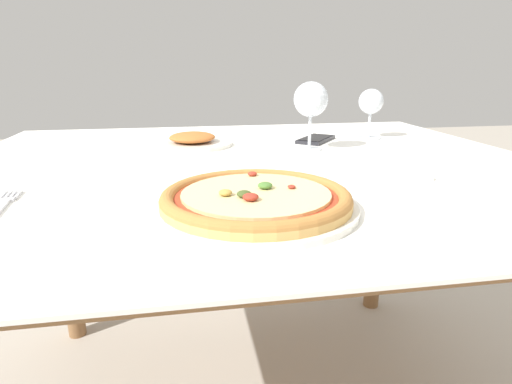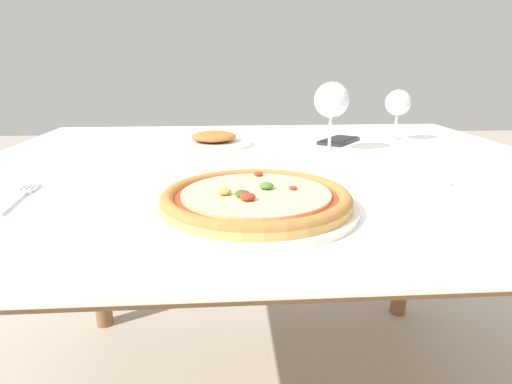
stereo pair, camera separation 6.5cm
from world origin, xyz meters
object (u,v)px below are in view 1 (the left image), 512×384
cell_phone (316,139)px  fork (2,205)px  wine_glass_far_left (311,101)px  side_plate (192,141)px  dining_table (253,192)px  wine_glass_far_right (371,104)px  pizza_plate (256,200)px

cell_phone → fork: bearing=-144.1°
fork → wine_glass_far_left: 0.72m
wine_glass_far_left → side_plate: (-0.30, 0.11, -0.11)m
dining_table → cell_phone: (0.23, 0.23, 0.08)m
dining_table → wine_glass_far_right: (0.40, 0.25, 0.18)m
fork → wine_glass_far_right: 0.98m
pizza_plate → fork: 0.40m
fork → cell_phone: bearing=35.9°
wine_glass_far_left → side_plate: wine_glass_far_left is taller
pizza_plate → wine_glass_far_right: (0.45, 0.59, 0.09)m
wine_glass_far_left → wine_glass_far_right: (0.23, 0.14, -0.02)m
fork → wine_glass_far_right: bearing=30.9°
wine_glass_far_left → wine_glass_far_right: wine_glass_far_left is taller
fork → dining_table: bearing=29.5°
cell_phone → side_plate: bearing=-178.0°
side_plate → wine_glass_far_left: bearing=-20.2°
pizza_plate → fork: size_ratio=1.84×
pizza_plate → cell_phone: 0.64m
pizza_plate → fork: (-0.39, 0.09, -0.01)m
wine_glass_far_left → dining_table: bearing=-146.6°
wine_glass_far_left → side_plate: 0.34m
dining_table → wine_glass_far_left: 0.28m
side_plate → fork: bearing=-123.6°
dining_table → fork: bearing=-150.5°
wine_glass_far_right → cell_phone: size_ratio=0.93×
dining_table → fork: 0.52m
pizza_plate → cell_phone: (0.28, 0.57, -0.01)m
fork → wine_glass_far_right: (0.84, 0.50, 0.10)m
dining_table → side_plate: 0.27m
pizza_plate → wine_glass_far_right: bearing=52.9°
wine_glass_far_left → wine_glass_far_right: bearing=31.9°
fork → wine_glass_far_right: wine_glass_far_right is taller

